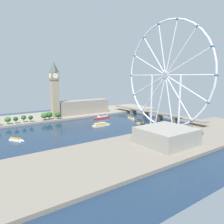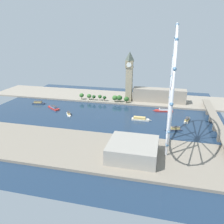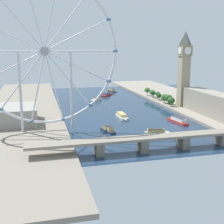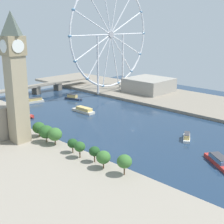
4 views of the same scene
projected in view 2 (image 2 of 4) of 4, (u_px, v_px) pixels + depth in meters
ground_plane at (98, 116)px, 372.32m from camera, size 394.80×394.80×0.00m
riverbank_left at (114, 97)px, 474.73m from camera, size 90.00×520.00×3.00m
riverbank_right at (70, 147)px, 268.91m from camera, size 90.00×520.00×3.00m
clock_tower at (129, 76)px, 428.29m from camera, size 14.62×14.62×93.63m
parliament_block at (159, 95)px, 434.22m from camera, size 22.00×98.98×25.31m
tree_row_embankment at (108, 97)px, 438.69m from camera, size 13.14×99.78×12.90m
ferris_wheel at (172, 87)px, 245.48m from camera, size 132.18×3.20×135.87m
riverside_hall at (133, 150)px, 242.70m from camera, size 49.41×51.72×16.82m
river_bridge at (215, 121)px, 329.45m from camera, size 206.80×12.56×11.31m
tour_boat_0 at (164, 110)px, 392.41m from camera, size 11.25×35.34×6.04m
tour_boat_1 at (54, 108)px, 406.74m from camera, size 24.30×31.51×5.38m
tour_boat_2 at (174, 129)px, 316.44m from camera, size 10.98×25.06×6.12m
tour_boat_3 at (38, 103)px, 433.60m from camera, size 10.57×27.42×5.97m
tour_boat_4 at (69, 114)px, 375.07m from camera, size 20.34×13.98×5.50m
tour_boat_5 at (187, 120)px, 349.82m from camera, size 25.73×10.56×5.77m
tour_boat_6 at (140, 119)px, 353.66m from camera, size 8.08×31.58×5.45m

